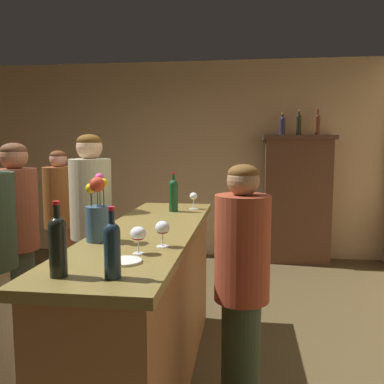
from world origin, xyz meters
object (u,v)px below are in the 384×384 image
at_px(wine_glass_mid, 138,235).
at_px(cheese_plate, 125,261).
at_px(wine_glass_rear, 194,197).
at_px(patron_redhead, 18,237).
at_px(flower_arrangement, 98,214).
at_px(display_cabinet, 297,197).
at_px(wine_bottle_malbec, 58,243).
at_px(wine_bottle_merlot, 112,247).
at_px(wine_bottle_chardonnay, 173,194).
at_px(patron_near_entrance, 92,226).
at_px(display_bottle_midleft, 299,124).
at_px(bar_counter, 149,308).
at_px(patron_tall, 61,221).
at_px(display_bottle_center, 317,123).
at_px(wine_glass_front, 162,229).
at_px(bartender, 242,286).
at_px(display_bottle_left, 283,125).

xyz_separation_m(wine_glass_mid, cheese_plate, (-0.02, -0.16, -0.09)).
relative_size(wine_glass_rear, patron_redhead, 0.09).
xyz_separation_m(flower_arrangement, cheese_plate, (0.27, -0.39, -0.15)).
xyz_separation_m(display_cabinet, wine_bottle_malbec, (-1.44, -4.17, 0.31)).
bearing_deg(cheese_plate, wine_bottle_merlot, -85.49).
bearing_deg(wine_glass_mid, wine_bottle_chardonnay, 92.46).
height_order(display_cabinet, wine_bottle_malbec, display_cabinet).
distance_m(wine_glass_mid, patron_redhead, 1.55).
relative_size(wine_glass_rear, cheese_plate, 0.89).
distance_m(display_cabinet, patron_near_entrance, 3.17).
distance_m(display_cabinet, display_bottle_midleft, 0.98).
xyz_separation_m(bar_counter, wine_bottle_merlot, (0.09, -0.99, 0.66)).
bearing_deg(patron_tall, wine_bottle_chardonnay, 22.25).
height_order(wine_bottle_merlot, wine_glass_rear, wine_bottle_merlot).
distance_m(wine_bottle_merlot, patron_near_entrance, 1.82).
bearing_deg(display_bottle_center, wine_glass_rear, -120.49).
xyz_separation_m(wine_bottle_malbec, wine_bottle_merlot, (0.23, 0.01, -0.01)).
bearing_deg(wine_glass_front, patron_tall, 128.51).
xyz_separation_m(display_cabinet, bartender, (-0.69, -3.51, -0.07)).
height_order(wine_bottle_merlot, wine_glass_mid, wine_bottle_merlot).
height_order(display_bottle_left, bartender, display_bottle_left).
distance_m(wine_bottle_chardonnay, bartender, 1.26).
bearing_deg(bartender, display_bottle_left, -91.97).
bearing_deg(wine_glass_rear, cheese_plate, -93.90).
relative_size(wine_bottle_chardonnay, patron_tall, 0.21).
xyz_separation_m(wine_bottle_chardonnay, display_bottle_center, (1.50, 2.45, 0.67)).
bearing_deg(bartender, cheese_plate, 43.41).
xyz_separation_m(wine_glass_front, display_bottle_left, (0.90, 3.61, 0.70)).
bearing_deg(wine_bottle_chardonnay, display_bottle_midleft, 62.86).
xyz_separation_m(bar_counter, wine_glass_front, (0.19, -0.44, 0.63)).
xyz_separation_m(cheese_plate, display_bottle_midleft, (1.22, 3.93, 0.81)).
distance_m(wine_bottle_chardonnay, patron_redhead, 1.24).
xyz_separation_m(bar_counter, patron_near_entrance, (-0.64, 0.66, 0.40)).
relative_size(flower_arrangement, patron_tall, 0.25).
distance_m(bar_counter, patron_near_entrance, 1.00).
xyz_separation_m(wine_bottle_malbec, flower_arrangement, (-0.06, 0.63, 0.01)).
height_order(display_bottle_midleft, display_bottle_center, display_bottle_center).
bearing_deg(patron_redhead, wine_glass_front, -28.95).
bearing_deg(wine_bottle_chardonnay, flower_arrangement, -102.39).
distance_m(bar_counter, display_cabinet, 3.45).
bearing_deg(patron_redhead, wine_bottle_chardonnay, 20.42).
relative_size(wine_bottle_chardonnay, flower_arrangement, 0.83).
relative_size(wine_bottle_malbec, display_bottle_left, 1.07).
bearing_deg(wine_bottle_malbec, patron_tall, 114.93).
height_order(wine_bottle_malbec, wine_glass_mid, wine_bottle_malbec).
distance_m(wine_glass_front, flower_arrangement, 0.40).
distance_m(wine_bottle_merlot, patron_tall, 2.67).
relative_size(wine_glass_front, cheese_plate, 0.89).
distance_m(display_cabinet, patron_redhead, 3.71).
relative_size(wine_bottle_chardonnay, display_bottle_left, 1.07).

